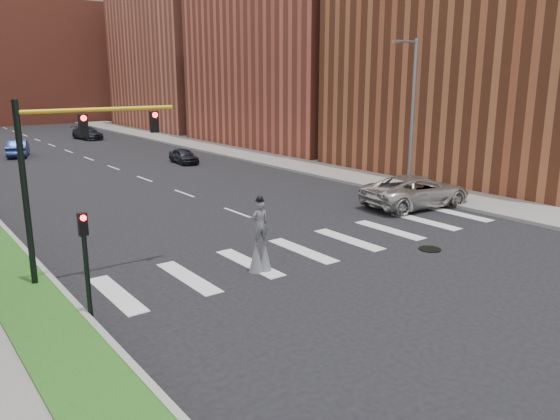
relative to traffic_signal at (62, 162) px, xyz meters
The scene contains 15 objects.
ground_plane 11.04m from the traffic_signal, 17.05° to the right, with size 160.00×160.00×0.00m, color black.
sidewalk_right 31.58m from the traffic_signal, 44.64° to the left, with size 5.00×90.00×0.18m, color slate.
manhole 14.33m from the traffic_signal, 21.36° to the right, with size 0.90×0.90×0.04m, color black.
building_near 32.89m from the traffic_signal, ahead, with size 16.00×20.00×22.00m, color brown.
building_mid 42.43m from the traffic_signal, 40.35° to the left, with size 16.00×22.00×24.00m, color #A44933.
building_far 60.38m from the traffic_signal, 58.07° to the left, with size 16.00×22.00×20.00m, color #B15841.
building_backdrop 76.80m from the traffic_signal, 78.12° to the left, with size 26.00×14.00×18.00m, color #A44933.
streetlight 20.91m from the traffic_signal, ahead, with size 2.05×0.20×9.00m.
traffic_signal is the anchor object (origin of this frame).
secondary_signal 4.17m from the traffic_signal, 98.43° to the right, with size 0.25×0.21×3.23m.
stilt_performer 7.19m from the traffic_signal, 27.10° to the right, with size 0.83×0.58×2.80m.
suv_crossing 18.62m from the traffic_signal, ahead, with size 2.87×6.23×1.73m, color #B1AEA7.
car_near 26.77m from the traffic_signal, 55.04° to the left, with size 1.44×3.58×1.22m, color black.
car_mid 34.60m from the traffic_signal, 81.28° to the left, with size 1.56×4.48×1.48m, color navy.
car_far 46.72m from the traffic_signal, 71.82° to the left, with size 1.95×4.81×1.39m, color black.
Camera 1 is at (-14.57, -15.42, 6.85)m, focal length 35.00 mm.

